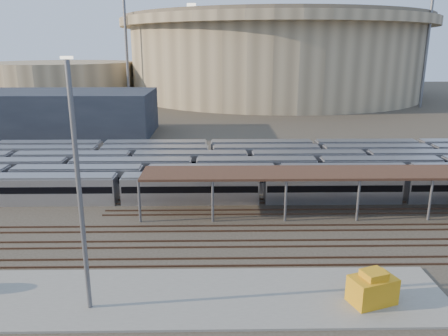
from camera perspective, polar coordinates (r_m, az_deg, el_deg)
ground at (r=50.97m, az=-2.13°, el=-7.53°), size 420.00×420.00×0.00m
apron at (r=38.08m, az=-10.44°, el=-16.25°), size 50.00×9.00×0.20m
subway_trains at (r=67.85m, az=-1.63°, el=0.04°), size 128.07×23.90×3.60m
inspection_shed at (r=57.01m, az=20.60°, el=-0.71°), size 60.30×6.00×5.30m
empty_tracks at (r=46.38m, az=-2.25°, el=-9.86°), size 170.00×9.62×0.18m
stadium at (r=188.40m, az=6.54°, el=14.47°), size 124.00×124.00×32.50m
secondary_arena at (r=187.55m, az=-20.34°, el=10.72°), size 56.00×56.00×14.00m
service_building at (r=109.09m, az=-20.42°, el=6.75°), size 42.00×20.00×10.00m
floodlight_0 at (r=159.90m, az=-12.64°, el=15.51°), size 4.00×1.00×38.40m
floodlight_2 at (r=162.21m, az=25.02°, el=14.46°), size 4.00×1.00×38.40m
floodlight_3 at (r=207.14m, az=-4.19°, el=15.78°), size 4.00×1.00×38.40m
yard_light_pole at (r=33.58m, az=-18.39°, el=-2.82°), size 0.81×0.36×19.21m
yellow_equipment at (r=38.03m, az=18.80°, el=-14.83°), size 4.06×3.24×2.21m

